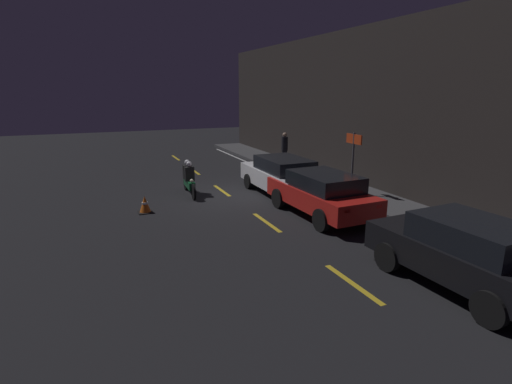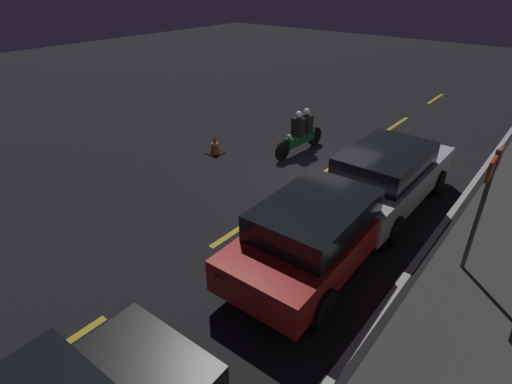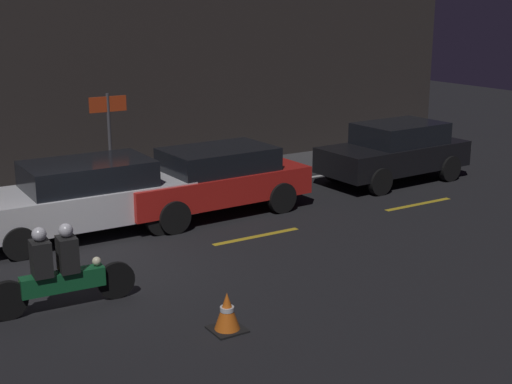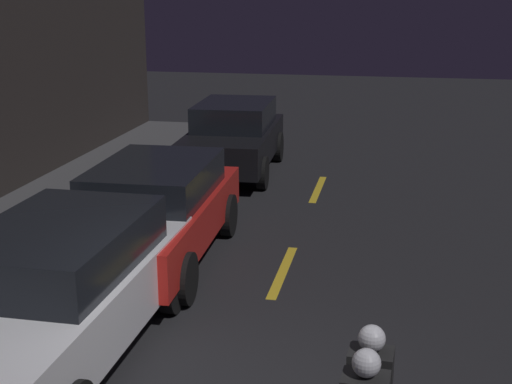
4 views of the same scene
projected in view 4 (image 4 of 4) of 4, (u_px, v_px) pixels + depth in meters
The scene contains 5 objects.
lane_dash_d at pixel (283, 271), 10.31m from camera, with size 2.00×0.14×0.01m.
lane_dash_e at pixel (318, 189), 14.56m from camera, with size 2.00×0.14×0.01m.
sedan_white at pixel (56, 290), 7.70m from camera, with size 4.56×1.92×1.51m.
taxi_red at pixel (153, 210), 10.52m from camera, with size 4.42×2.01×1.47m.
van_black at pixel (234, 136), 15.71m from camera, with size 4.13×2.00×1.55m.
Camera 4 is at (-5.99, -1.50, 3.94)m, focal length 50.00 mm.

